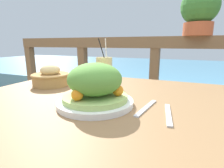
{
  "coord_description": "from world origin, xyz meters",
  "views": [
    {
      "loc": [
        0.24,
        -0.63,
        0.94
      ],
      "look_at": [
        -0.04,
        0.01,
        0.78
      ],
      "focal_mm": 28.0,
      "sensor_mm": 36.0,
      "label": 1
    }
  ],
  "objects_px": {
    "salad_plate": "(95,87)",
    "bread_basket": "(51,77)",
    "drink_glass": "(104,71)",
    "potted_plant": "(200,10)"
  },
  "relations": [
    {
      "from": "salad_plate",
      "to": "bread_basket",
      "type": "height_order",
      "value": "salad_plate"
    },
    {
      "from": "drink_glass",
      "to": "potted_plant",
      "type": "distance_m",
      "value": 0.83
    },
    {
      "from": "bread_basket",
      "to": "potted_plant",
      "type": "height_order",
      "value": "potted_plant"
    },
    {
      "from": "potted_plant",
      "to": "drink_glass",
      "type": "bearing_deg",
      "value": -128.69
    },
    {
      "from": "salad_plate",
      "to": "potted_plant",
      "type": "relative_size",
      "value": 0.85
    },
    {
      "from": "drink_glass",
      "to": "bread_basket",
      "type": "height_order",
      "value": "drink_glass"
    },
    {
      "from": "drink_glass",
      "to": "bread_basket",
      "type": "distance_m",
      "value": 0.29
    },
    {
      "from": "drink_glass",
      "to": "potted_plant",
      "type": "height_order",
      "value": "potted_plant"
    },
    {
      "from": "salad_plate",
      "to": "potted_plant",
      "type": "height_order",
      "value": "potted_plant"
    },
    {
      "from": "drink_glass",
      "to": "bread_basket",
      "type": "relative_size",
      "value": 1.24
    }
  ]
}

